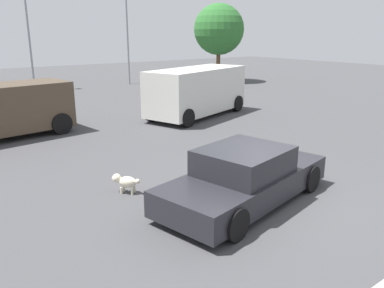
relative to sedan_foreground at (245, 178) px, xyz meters
name	(u,v)px	position (x,y,z in m)	size (l,w,h in m)	color
ground_plane	(260,200)	(0.36, -0.14, -0.59)	(80.00, 80.00, 0.00)	#424244
sedan_foreground	(245,178)	(0.00, 0.00, 0.00)	(4.75, 2.63, 1.28)	#232328
dog	(125,181)	(-1.91, 2.07, -0.29)	(0.52, 0.58, 0.46)	beige
van_white	(197,91)	(4.93, 8.16, 0.58)	(5.67, 3.52, 2.16)	silver
light_post_near	(27,20)	(1.43, 21.57, 3.91)	(0.44, 0.44, 6.66)	gray
light_post_mid	(126,13)	(7.94, 20.36, 4.46)	(0.44, 0.44, 7.62)	gray
tree_back_right	(219,29)	(14.20, 17.54, 3.33)	(3.80, 3.80, 5.83)	brown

